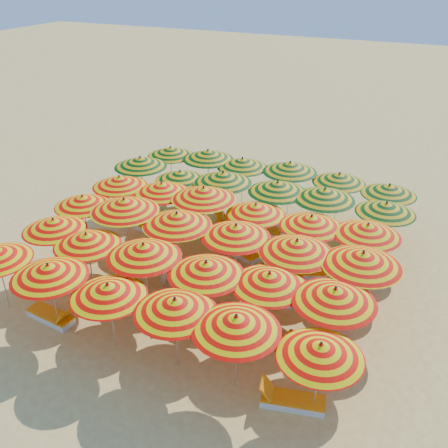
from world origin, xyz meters
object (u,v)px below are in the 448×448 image
(lounger_0, at_px, (52,316))
(umbrella_5, at_px, (320,350))
(umbrella_14, at_px, (177,219))
(lounger_6, at_px, (141,262))
(umbrella_11, at_px, (335,295))
(umbrella_23, at_px, (367,230))
(umbrella_3, at_px, (175,306))
(umbrella_10, at_px, (269,279))
(umbrella_21, at_px, (256,209))
(beachgoer_b, at_px, (294,252))
(umbrella_30, at_px, (171,151))
(lounger_7, at_px, (191,277))
(lounger_14, at_px, (234,225))
(lounger_3, at_px, (192,316))
(umbrella_27, at_px, (278,187))
(lounger_16, at_px, (363,250))
(umbrella_16, at_px, (297,246))
(lounger_19, at_px, (371,227))
(umbrella_18, at_px, (120,181))
(lounger_13, at_px, (133,201))
(umbrella_8, at_px, (144,250))
(umbrella_2, at_px, (108,291))
(lounger_17, at_px, (181,190))
(umbrella_6, at_px, (54,225))
(umbrella_7, at_px, (87,239))
(lounger_1, at_px, (291,400))
(lounger_18, at_px, (200,191))
(lounger_10, at_px, (152,229))
(umbrella_31, at_px, (208,155))
(umbrella_1, at_px, (49,271))
(umbrella_26, at_px, (223,178))
(lounger_8, at_px, (251,285))
(umbrella_25, at_px, (180,176))
(umbrella_22, at_px, (311,221))
(umbrella_19, at_px, (162,188))
(umbrella_9, at_px, (206,268))
(lounger_12, at_px, (322,273))
(umbrella_15, at_px, (236,231))
(lounger_2, at_px, (102,294))
(lounger_9, at_px, (311,302))
(umbrella_28, at_px, (325,194))
(beachgoer_a, at_px, (165,273))
(umbrella_29, at_px, (386,208))
(lounger_4, at_px, (249,332))
(umbrella_24, at_px, (140,162))
(umbrella_34, at_px, (339,178))
(umbrella_13, at_px, (124,205))
(umbrella_33, at_px, (290,167))

(lounger_0, bearing_deg, umbrella_5, 6.27)
(umbrella_14, distance_m, lounger_6, 2.74)
(umbrella_11, height_order, umbrella_23, umbrella_11)
(umbrella_3, bearing_deg, umbrella_10, 50.42)
(umbrella_21, distance_m, beachgoer_b, 2.16)
(lounger_6, bearing_deg, umbrella_30, 133.75)
(lounger_7, relative_size, lounger_14, 1.02)
(umbrella_23, height_order, lounger_3, umbrella_23)
(umbrella_27, height_order, lounger_16, umbrella_27)
(umbrella_16, bearing_deg, lounger_19, 77.11)
(umbrella_18, bearing_deg, lounger_13, 113.86)
(umbrella_8, height_order, umbrella_21, umbrella_8)
(umbrella_2, bearing_deg, lounger_17, 108.91)
(umbrella_6, distance_m, umbrella_7, 1.76)
(umbrella_10, xyz_separation_m, lounger_1, (1.55, -2.28, -2.02))
(umbrella_6, xyz_separation_m, umbrella_23, (10.22, 4.18, 0.07))
(umbrella_5, distance_m, umbrella_18, 12.16)
(umbrella_16, height_order, lounger_14, umbrella_16)
(umbrella_16, height_order, umbrella_27, umbrella_16)
(lounger_18, bearing_deg, lounger_10, 92.28)
(umbrella_21, height_order, umbrella_31, umbrella_31)
(umbrella_1, distance_m, umbrella_30, 10.90)
(umbrella_26, xyz_separation_m, lounger_18, (-2.47, 2.59, -2.18))
(umbrella_14, relative_size, lounger_8, 1.70)
(umbrella_1, height_order, umbrella_31, umbrella_31)
(umbrella_27, bearing_deg, umbrella_25, -177.14)
(umbrella_22, relative_size, lounger_17, 1.57)
(umbrella_1, bearing_deg, umbrella_19, 90.66)
(umbrella_9, bearing_deg, lounger_16, 60.92)
(umbrella_31, distance_m, lounger_12, 8.39)
(umbrella_15, relative_size, lounger_0, 1.63)
(lounger_8, height_order, lounger_19, same)
(umbrella_18, relative_size, lounger_17, 1.42)
(lounger_2, height_order, lounger_9, same)
(umbrella_28, relative_size, beachgoer_a, 2.17)
(lounger_3, bearing_deg, umbrella_29, -149.26)
(umbrella_18, distance_m, lounger_4, 9.10)
(umbrella_24, bearing_deg, umbrella_34, 14.40)
(umbrella_1, xyz_separation_m, lounger_7, (2.58, 4.15, -2.05))
(lounger_19, bearing_deg, lounger_1, -102.11)
(umbrella_5, relative_size, umbrella_13, 0.74)
(lounger_10, bearing_deg, umbrella_19, -155.62)
(umbrella_22, distance_m, lounger_18, 8.46)
(umbrella_19, bearing_deg, umbrella_7, -92.25)
(umbrella_9, xyz_separation_m, lounger_0, (-4.77, -1.89, -2.08))
(umbrella_2, distance_m, lounger_8, 5.61)
(umbrella_33, distance_m, lounger_10, 6.69)
(umbrella_14, distance_m, umbrella_25, 4.61)
(umbrella_7, xyz_separation_m, umbrella_23, (8.50, 4.53, 0.07))
(lounger_17, relative_size, beachgoer_a, 1.35)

